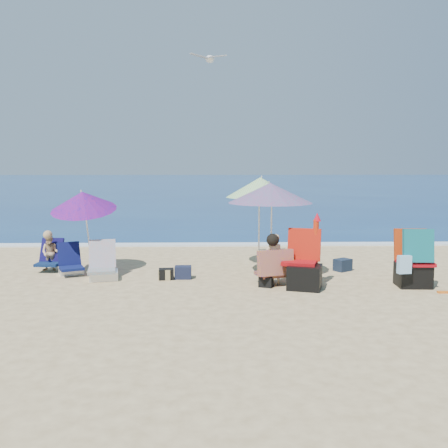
{
  "coord_description": "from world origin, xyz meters",
  "views": [
    {
      "loc": [
        -0.54,
        -9.08,
        2.33
      ],
      "look_at": [
        -0.3,
        1.0,
        1.1
      ],
      "focal_mm": 40.9,
      "sensor_mm": 36.0,
      "label": 1
    }
  ],
  "objects_px": {
    "umbrella_turquoise": "(270,193)",
    "chair_rainbow": "(103,269)",
    "camp_chair_left": "(304,271)",
    "seagull": "(210,59)",
    "umbrella_striped": "(260,187)",
    "chair_navy": "(71,266)",
    "person_left": "(50,252)",
    "umbrella_blue": "(83,201)",
    "furled_umbrella": "(316,245)",
    "camp_chair_right": "(413,265)",
    "person_center": "(274,260)"
  },
  "relations": [
    {
      "from": "umbrella_blue",
      "to": "seagull",
      "type": "bearing_deg",
      "value": 10.69
    },
    {
      "from": "furled_umbrella",
      "to": "person_left",
      "type": "relative_size",
      "value": 1.57
    },
    {
      "from": "umbrella_turquoise",
      "to": "camp_chair_right",
      "type": "bearing_deg",
      "value": -18.7
    },
    {
      "from": "umbrella_turquoise",
      "to": "camp_chair_right",
      "type": "height_order",
      "value": "umbrella_turquoise"
    },
    {
      "from": "umbrella_turquoise",
      "to": "person_left",
      "type": "bearing_deg",
      "value": 171.41
    },
    {
      "from": "chair_rainbow",
      "to": "camp_chair_right",
      "type": "height_order",
      "value": "camp_chair_right"
    },
    {
      "from": "umbrella_blue",
      "to": "chair_rainbow",
      "type": "bearing_deg",
      "value": -49.27
    },
    {
      "from": "chair_navy",
      "to": "umbrella_turquoise",
      "type": "bearing_deg",
      "value": -5.18
    },
    {
      "from": "person_center",
      "to": "person_left",
      "type": "height_order",
      "value": "person_center"
    },
    {
      "from": "umbrella_striped",
      "to": "furled_umbrella",
      "type": "bearing_deg",
      "value": -62.51
    },
    {
      "from": "camp_chair_right",
      "to": "person_left",
      "type": "distance_m",
      "value": 7.41
    },
    {
      "from": "umbrella_blue",
      "to": "person_center",
      "type": "height_order",
      "value": "umbrella_blue"
    },
    {
      "from": "camp_chair_left",
      "to": "person_left",
      "type": "height_order",
      "value": "camp_chair_left"
    },
    {
      "from": "furled_umbrella",
      "to": "camp_chair_right",
      "type": "distance_m",
      "value": 1.85
    },
    {
      "from": "person_left",
      "to": "seagull",
      "type": "height_order",
      "value": "seagull"
    },
    {
      "from": "umbrella_blue",
      "to": "camp_chair_left",
      "type": "bearing_deg",
      "value": -17.86
    },
    {
      "from": "chair_rainbow",
      "to": "camp_chair_left",
      "type": "xyz_separation_m",
      "value": [
        3.89,
        -0.83,
        0.12
      ]
    },
    {
      "from": "camp_chair_left",
      "to": "person_left",
      "type": "xyz_separation_m",
      "value": [
        -5.18,
        1.63,
        0.08
      ]
    },
    {
      "from": "chair_rainbow",
      "to": "seagull",
      "type": "distance_m",
      "value": 4.93
    },
    {
      "from": "camp_chair_left",
      "to": "seagull",
      "type": "relative_size",
      "value": 1.38
    },
    {
      "from": "chair_rainbow",
      "to": "person_left",
      "type": "bearing_deg",
      "value": 148.43
    },
    {
      "from": "chair_rainbow",
      "to": "person_center",
      "type": "xyz_separation_m",
      "value": [
        3.36,
        -0.62,
        0.28
      ]
    },
    {
      "from": "chair_navy",
      "to": "camp_chair_left",
      "type": "distance_m",
      "value": 4.84
    },
    {
      "from": "umbrella_turquoise",
      "to": "furled_umbrella",
      "type": "distance_m",
      "value": 1.42
    },
    {
      "from": "camp_chair_left",
      "to": "person_center",
      "type": "height_order",
      "value": "camp_chair_left"
    },
    {
      "from": "umbrella_turquoise",
      "to": "seagull",
      "type": "height_order",
      "value": "seagull"
    },
    {
      "from": "umbrella_blue",
      "to": "camp_chair_right",
      "type": "xyz_separation_m",
      "value": [
        6.45,
        -1.37,
        -1.12
      ]
    },
    {
      "from": "chair_navy",
      "to": "chair_rainbow",
      "type": "bearing_deg",
      "value": -31.01
    },
    {
      "from": "furled_umbrella",
      "to": "seagull",
      "type": "relative_size",
      "value": 1.75
    },
    {
      "from": "chair_navy",
      "to": "seagull",
      "type": "relative_size",
      "value": 1.03
    },
    {
      "from": "umbrella_turquoise",
      "to": "chair_rainbow",
      "type": "xyz_separation_m",
      "value": [
        -3.35,
        -0.09,
        -1.51
      ]
    },
    {
      "from": "chair_navy",
      "to": "person_left",
      "type": "distance_m",
      "value": 0.65
    },
    {
      "from": "person_center",
      "to": "seagull",
      "type": "distance_m",
      "value": 4.53
    },
    {
      "from": "chair_navy",
      "to": "umbrella_striped",
      "type": "bearing_deg",
      "value": 9.52
    },
    {
      "from": "person_left",
      "to": "seagull",
      "type": "xyz_separation_m",
      "value": [
        3.44,
        0.28,
        4.1
      ]
    },
    {
      "from": "umbrella_turquoise",
      "to": "chair_navy",
      "type": "relative_size",
      "value": 2.61
    },
    {
      "from": "person_left",
      "to": "person_center",
      "type": "bearing_deg",
      "value": -16.91
    },
    {
      "from": "umbrella_blue",
      "to": "chair_navy",
      "type": "height_order",
      "value": "umbrella_blue"
    },
    {
      "from": "person_left",
      "to": "seagull",
      "type": "relative_size",
      "value": 1.12
    },
    {
      "from": "seagull",
      "to": "camp_chair_left",
      "type": "bearing_deg",
      "value": -47.68
    },
    {
      "from": "camp_chair_left",
      "to": "person_left",
      "type": "distance_m",
      "value": 5.43
    },
    {
      "from": "umbrella_striped",
      "to": "camp_chair_left",
      "type": "distance_m",
      "value": 2.53
    },
    {
      "from": "umbrella_turquoise",
      "to": "person_center",
      "type": "bearing_deg",
      "value": -89.57
    },
    {
      "from": "umbrella_striped",
      "to": "camp_chair_left",
      "type": "relative_size",
      "value": 1.87
    },
    {
      "from": "umbrella_turquoise",
      "to": "chair_navy",
      "type": "xyz_separation_m",
      "value": [
        -4.13,
        0.37,
        -1.54
      ]
    },
    {
      "from": "furled_umbrella",
      "to": "person_center",
      "type": "xyz_separation_m",
      "value": [
        -0.79,
        -0.04,
        -0.28
      ]
    },
    {
      "from": "chair_navy",
      "to": "person_left",
      "type": "bearing_deg",
      "value": 147.59
    },
    {
      "from": "umbrella_striped",
      "to": "seagull",
      "type": "height_order",
      "value": "seagull"
    },
    {
      "from": "umbrella_blue",
      "to": "seagull",
      "type": "distance_m",
      "value": 4.01
    },
    {
      "from": "umbrella_striped",
      "to": "chair_rainbow",
      "type": "bearing_deg",
      "value": -160.67
    }
  ]
}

